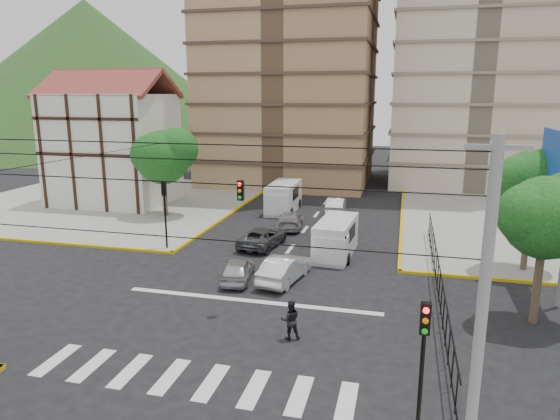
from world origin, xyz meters
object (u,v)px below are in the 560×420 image
(van_right_lane, at_px, (335,239))
(van_left_lane, at_px, (283,198))
(traffic_light_se, at_px, (423,352))
(car_white_front_right, at_px, (285,268))
(car_silver_front_left, at_px, (238,269))
(traffic_light_nw, at_px, (165,204))
(pedestrian_crosswalk, at_px, (290,320))

(van_right_lane, height_order, van_left_lane, van_left_lane)
(traffic_light_se, height_order, van_left_lane, traffic_light_se)
(traffic_light_se, xyz_separation_m, car_white_front_right, (-6.79, 12.05, -2.39))
(traffic_light_se, bearing_deg, van_left_lane, 111.09)
(traffic_light_se, relative_size, car_silver_front_left, 1.19)
(traffic_light_nw, xyz_separation_m, car_white_front_right, (8.81, -3.55, -2.39))
(traffic_light_se, distance_m, car_silver_front_left, 15.02)
(car_silver_front_left, xyz_separation_m, car_white_front_right, (2.51, 0.53, 0.09))
(traffic_light_nw, relative_size, pedestrian_crosswalk, 2.58)
(pedestrian_crosswalk, bearing_deg, van_right_lane, -111.71)
(van_right_lane, relative_size, car_silver_front_left, 1.41)
(van_right_lane, bearing_deg, traffic_light_nw, -169.16)
(pedestrian_crosswalk, bearing_deg, van_left_lane, -95.63)
(traffic_light_nw, relative_size, van_left_lane, 0.80)
(traffic_light_nw, height_order, van_right_lane, traffic_light_nw)
(traffic_light_se, distance_m, van_right_lane, 17.72)
(car_white_front_right, bearing_deg, van_right_lane, -102.99)
(van_right_lane, distance_m, car_white_front_right, 5.35)
(car_white_front_right, bearing_deg, car_silver_front_left, 21.84)
(van_right_lane, height_order, car_silver_front_left, van_right_lane)
(van_right_lane, distance_m, van_left_lane, 12.68)
(car_white_front_right, bearing_deg, traffic_light_nw, -11.96)
(van_left_lane, bearing_deg, van_right_lane, -61.52)
(traffic_light_se, bearing_deg, car_silver_front_left, 128.91)
(van_right_lane, xyz_separation_m, van_left_lane, (-6.12, 11.11, 0.08))
(car_silver_front_left, distance_m, car_white_front_right, 2.57)
(van_right_lane, bearing_deg, car_silver_front_left, -126.47)
(traffic_light_nw, xyz_separation_m, pedestrian_crosswalk, (10.59, -9.93, -2.26))
(traffic_light_nw, height_order, car_silver_front_left, traffic_light_nw)
(traffic_light_se, distance_m, van_left_lane, 30.15)
(traffic_light_se, relative_size, traffic_light_nw, 1.00)
(pedestrian_crosswalk, bearing_deg, car_silver_front_left, -73.94)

